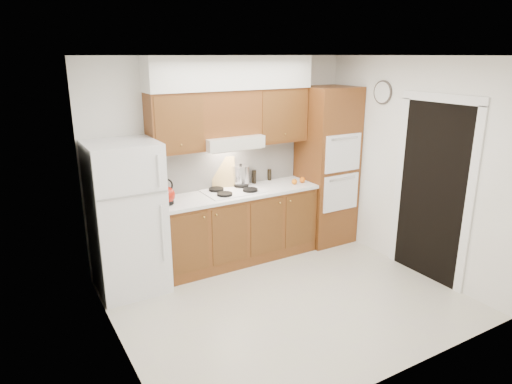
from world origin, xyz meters
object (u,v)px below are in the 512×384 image
Objects in this scene: fridge at (127,218)px; oven_cabinet at (326,166)px; kettle at (166,195)px; stock_pot at (241,175)px.

oven_cabinet is at bearing 0.70° from fridge.
fridge is 0.78× the size of oven_cabinet.
fridge is 0.51m from kettle.
oven_cabinet is (2.85, 0.03, 0.24)m from fridge.
oven_cabinet is 1.27m from stock_pot.
oven_cabinet reaches higher than kettle.
fridge is 1.63m from stock_pot.
fridge reaches higher than kettle.
oven_cabinet is 10.75× the size of kettle.
fridge is at bearing 171.06° from kettle.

